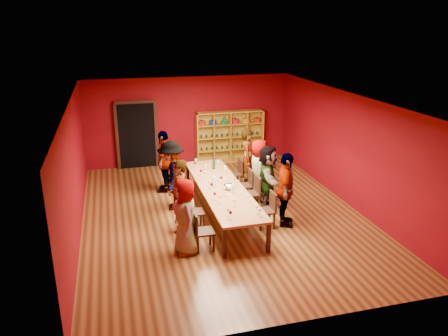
{
  "coord_description": "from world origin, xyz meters",
  "views": [
    {
      "loc": [
        -2.58,
        -10.07,
        4.81
      ],
      "look_at": [
        0.14,
        0.29,
        1.15
      ],
      "focal_mm": 35.0,
      "sensor_mm": 36.0,
      "label": 1
    }
  ],
  "objects": [
    {
      "name": "room_shell",
      "position": [
        0.0,
        0.0,
        1.5
      ],
      "size": [
        7.1,
        9.1,
        3.04
      ],
      "color": "#532F16",
      "rests_on": "ground"
    },
    {
      "name": "tasting_table",
      "position": [
        0.0,
        0.0,
        0.7
      ],
      "size": [
        1.1,
        4.5,
        0.75
      ],
      "color": "#A47044",
      "rests_on": "ground"
    },
    {
      "name": "doorway",
      "position": [
        -1.8,
        4.43,
        1.12
      ],
      "size": [
        1.4,
        0.17,
        2.3
      ],
      "color": "black",
      "rests_on": "ground"
    },
    {
      "name": "shelving_unit",
      "position": [
        1.4,
        4.32,
        0.98
      ],
      "size": [
        2.4,
        0.4,
        1.8
      ],
      "color": "#B89229",
      "rests_on": "ground"
    },
    {
      "name": "chair_person_left_0",
      "position": [
        -0.91,
        -1.7,
        0.5
      ],
      "size": [
        0.42,
        0.42,
        0.89
      ],
      "color": "black",
      "rests_on": "ground"
    },
    {
      "name": "person_left_0",
      "position": [
        -1.23,
        -1.7,
        0.84
      ],
      "size": [
        0.53,
        0.86,
        1.67
      ],
      "primitive_type": "imported",
      "rotation": [
        0.0,
        0.0,
        -1.47
      ],
      "color": "#47474B",
      "rests_on": "ground"
    },
    {
      "name": "chair_person_left_1",
      "position": [
        -0.91,
        -0.67,
        0.5
      ],
      "size": [
        0.42,
        0.42,
        0.89
      ],
      "color": "black",
      "rests_on": "ground"
    },
    {
      "name": "person_left_1",
      "position": [
        -1.2,
        -0.67,
        0.89
      ],
      "size": [
        0.64,
        0.75,
        1.78
      ],
      "primitive_type": "imported",
      "rotation": [
        0.0,
        0.0,
        -1.85
      ],
      "color": "#121433",
      "rests_on": "ground"
    },
    {
      "name": "chair_person_left_3",
      "position": [
        -0.91,
        0.69,
        0.5
      ],
      "size": [
        0.42,
        0.42,
        0.89
      ],
      "color": "black",
      "rests_on": "ground"
    },
    {
      "name": "person_left_3",
      "position": [
        -1.18,
        0.69,
        0.93
      ],
      "size": [
        0.69,
        1.27,
        1.86
      ],
      "primitive_type": "imported",
      "rotation": [
        0.0,
        0.0,
        -1.74
      ],
      "color": "white",
      "rests_on": "ground"
    },
    {
      "name": "chair_person_left_4",
      "position": [
        -0.91,
        1.99,
        0.5
      ],
      "size": [
        0.42,
        0.42,
        0.89
      ],
      "color": "black",
      "rests_on": "ground"
    },
    {
      "name": "person_left_4",
      "position": [
        -1.2,
        1.99,
        0.91
      ],
      "size": [
        0.85,
        1.17,
        1.82
      ],
      "primitive_type": "imported",
      "rotation": [
        0.0,
        0.0,
        -1.95
      ],
      "color": "#131636",
      "rests_on": "ground"
    },
    {
      "name": "chair_person_right_1",
      "position": [
        0.91,
        -1.02,
        0.5
      ],
      "size": [
        0.42,
        0.42,
        0.89
      ],
      "color": "black",
      "rests_on": "ground"
    },
    {
      "name": "person_right_1",
      "position": [
        1.33,
        -1.02,
        0.92
      ],
      "size": [
        0.85,
        1.18,
        1.84
      ],
      "primitive_type": "imported",
      "rotation": [
        0.0,
        0.0,
        1.2
      ],
      "color": "beige",
      "rests_on": "ground"
    },
    {
      "name": "chair_person_right_2",
      "position": [
        0.91,
        0.11,
        0.5
      ],
      "size": [
        0.42,
        0.42,
        0.89
      ],
      "color": "black",
      "rests_on": "ground"
    },
    {
      "name": "person_right_2",
      "position": [
        1.29,
        0.11,
        0.86
      ],
      "size": [
        0.95,
        1.66,
        1.72
      ],
      "primitive_type": "imported",
      "rotation": [
        0.0,
        0.0,
        1.24
      ],
      "color": "pink",
      "rests_on": "ground"
    },
    {
      "name": "chair_person_right_3",
      "position": [
        0.91,
        0.72,
        0.5
      ],
      "size": [
        0.42,
        0.42,
        0.89
      ],
      "color": "black",
      "rests_on": "ground"
    },
    {
      "name": "person_right_3",
      "position": [
        1.26,
        0.72,
        0.86
      ],
      "size": [
        0.66,
        0.93,
        1.72
      ],
      "primitive_type": "imported",
      "rotation": [
        0.0,
        0.0,
        1.3
      ],
      "color": "#5075A5",
      "rests_on": "ground"
    },
    {
      "name": "chair_person_right_4",
      "position": [
        0.91,
        1.73,
        0.5
      ],
      "size": [
        0.42,
        0.42,
        0.89
      ],
      "color": "black",
      "rests_on": "ground"
    },
    {
      "name": "person_right_4",
      "position": [
        1.25,
        1.73,
        0.89
      ],
      "size": [
        0.69,
        0.78,
        1.78
      ],
      "primitive_type": "imported",
      "rotation": [
        0.0,
        0.0,
        1.17
      ],
      "color": "beige",
      "rests_on": "ground"
    },
    {
      "name": "wine_glass_0",
      "position": [
        -0.35,
        1.66,
        0.88
      ],
      "size": [
        0.07,
        0.07,
        0.18
      ],
      "color": "white",
      "rests_on": "tasting_table"
    },
    {
      "name": "wine_glass_1",
      "position": [
        -0.12,
        1.33,
        0.89
      ],
      "size": [
        0.08,
        0.08,
        0.19
      ],
      "color": "white",
      "rests_on": "tasting_table"
    },
    {
      "name": "wine_glass_2",
      "position": [
        0.36,
        -1.75,
        0.9
      ],
      "size": [
        0.08,
        0.08,
        0.21
      ],
      "color": "white",
      "rests_on": "tasting_table"
    },
    {
      "name": "wine_glass_3",
      "position": [
        -0.27,
        0.73,
        0.91
      ],
      "size": [
        0.09,
        0.09,
        0.22
      ],
      "color": "white",
      "rests_on": "tasting_table"
    },
    {
      "name": "wine_glass_4",
      "position": [
        -0.33,
        0.97,
        0.88
      ],
      "size": [
        0.07,
        0.07,
        0.18
      ],
      "color": "white",
      "rests_on": "tasting_table"
    },
    {
      "name": "wine_glass_5",
      "position": [
        0.36,
        0.99,
        0.91
      ],
      "size": [
        0.09,
        0.09,
        0.22
      ],
      "color": "white",
      "rests_on": "tasting_table"
    },
    {
      "name": "wine_glass_6",
      "position": [
        0.26,
        -0.86,
        0.88
      ],
      "size": [
        0.07,
        0.07,
        0.18
      ],
      "color": "white",
      "rests_on": "tasting_table"
    },
    {
      "name": "wine_glass_7",
      "position": [
        -0.29,
        1.88,
        0.9
      ],
      "size": [
        0.08,
        0.08,
        0.21
      ],
      "color": "white",
      "rests_on": "tasting_table"
    },
    {
      "name": "wine_glass_8",
      "position": [
        0.36,
        -1.09,
        0.9
      ],
      "size": [
        0.08,
        0.08,
        0.2
      ],
      "color": "white",
      "rests_on": "tasting_table"
    },
    {
      "name": "wine_glass_9",
      "position": [
        -0.29,
        -1.71,
        0.88
      ],
      "size": [
        0.07,
        0.07,
        0.18
      ],
      "color": "white",
      "rests_on": "tasting_table"
    },
    {
      "name": "wine_glass_10",
      "position": [
        -0.28,
        -0.94,
        0.89
      ],
      "size": [
        0.07,
        0.07,
        0.19
      ],
      "color": "white",
      "rests_on": "tasting_table"
    },
    {
      "name": "wine_glass_11",
      "position": [
        -0.05,
        -0.5,
        0.9
      ],
      "size": [
        0.08,
        0.08,
        0.21
      ],
      "color": "white",
      "rests_on": "tasting_table"
    },
    {
      "name": "wine_glass_12",
      "position": [
        -0.28,
        -1.87,
        0.89
      ],
      "size": [
        0.08,
        0.08,
        0.19
      ],
      "color": "white",
      "rests_on": "tasting_table"
    },
    {
      "name": "wine_glass_13",
      "position": [
        0.36,
        -0.06,
        0.88
      ],
      "size": [
        0.07,
        0.07,
        0.19
      ],
      "color": "white",
      "rests_on": "tasting_table"
    },
    {
      "name": "wine_glass_14",
      "position": [
        0.07,
        0.29,
        0.88
      ],
      "size": [
        0.07,
        0.07,
        0.18
      ],
      "color": "white",
      "rests_on": "tasting_table"
    },
    {
      "name": "wine_glass_15",
      "position": [
        -0.29,
        -0.15,
        0.89
      ],
      "size": [
        0.08,
        0.08,
        0.19
      ],
      "color": "white",
      "rests_on": "tasting_table"
    },
    {
      "name": "wine_glass_16",
      "position": [
        0.29,
        1.94,
        0.9
      ],
      "size": [
        0.08,
        0.08,
        0.2
      ],
      "color": "white",
      "rests_on": "tasting_table"
    },
    {
      "name": "wine_glass_17",
      "position": [
        -0.3,
        0.06,
        0.89
      ],
      "size": [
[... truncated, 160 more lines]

